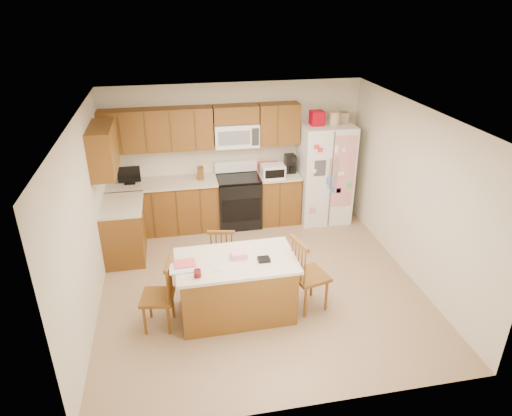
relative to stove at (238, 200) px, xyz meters
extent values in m
plane|color=#9B7256|center=(0.00, -1.94, -0.47)|extent=(4.50, 4.50, 0.00)
cube|color=beige|center=(0.00, 0.31, 0.78)|extent=(4.50, 0.10, 2.50)
cube|color=beige|center=(0.00, -4.19, 0.78)|extent=(4.50, 0.10, 2.50)
cube|color=beige|center=(-2.25, -1.94, 0.78)|extent=(0.10, 4.50, 2.50)
cube|color=beige|center=(2.25, -1.94, 0.78)|extent=(0.10, 4.50, 2.50)
cube|color=white|center=(0.00, -1.94, 2.03)|extent=(4.50, 4.50, 0.04)
cube|color=brown|center=(-1.31, 0.01, -0.03)|extent=(1.87, 0.60, 0.88)
cube|color=brown|center=(0.74, 0.01, -0.03)|extent=(0.72, 0.60, 0.88)
cube|color=brown|center=(-1.95, -0.76, -0.03)|extent=(0.60, 0.95, 0.88)
cube|color=beige|center=(-1.31, 0.00, 0.43)|extent=(1.87, 0.64, 0.04)
cube|color=beige|center=(0.74, 0.00, 0.43)|extent=(0.72, 0.64, 0.04)
cube|color=beige|center=(-1.94, -0.76, 0.43)|extent=(0.64, 0.95, 0.04)
cube|color=brown|center=(-1.32, 0.15, 1.33)|extent=(1.85, 0.33, 0.70)
cube|color=brown|center=(0.75, 0.15, 1.33)|extent=(0.70, 0.33, 0.70)
cube|color=brown|center=(0.00, 0.15, 1.53)|extent=(0.76, 0.33, 0.29)
cube|color=brown|center=(-2.08, -0.76, 1.33)|extent=(0.33, 0.95, 0.70)
cube|color=#492F11|center=(-1.90, -0.02, 1.33)|extent=(0.02, 0.01, 0.66)
cube|color=#492F11|center=(-1.90, -0.29, -0.03)|extent=(0.02, 0.01, 0.84)
cube|color=#492F11|center=(-1.50, -0.02, 1.33)|extent=(0.02, 0.01, 0.66)
cube|color=#492F11|center=(-1.50, -0.29, -0.03)|extent=(0.02, 0.01, 0.84)
cube|color=#492F11|center=(-1.10, -0.02, 1.33)|extent=(0.02, 0.01, 0.66)
cube|color=#492F11|center=(-1.10, -0.29, -0.03)|extent=(0.02, 0.01, 0.84)
cube|color=#492F11|center=(-0.70, -0.02, 1.33)|extent=(0.01, 0.01, 0.66)
cube|color=#492F11|center=(-0.70, -0.29, -0.03)|extent=(0.01, 0.01, 0.84)
cube|color=#492F11|center=(0.70, -0.02, 1.33)|extent=(0.01, 0.01, 0.66)
cube|color=#492F11|center=(0.70, -0.29, -0.03)|extent=(0.01, 0.01, 0.84)
cube|color=white|center=(0.00, 0.12, 1.18)|extent=(0.76, 0.38, 0.40)
cube|color=slate|center=(-0.06, -0.07, 1.18)|extent=(0.54, 0.01, 0.24)
cube|color=#262626|center=(0.30, -0.07, 1.18)|extent=(0.12, 0.01, 0.30)
cube|color=brown|center=(-0.65, 0.01, 0.56)|extent=(0.10, 0.14, 0.22)
cube|color=black|center=(-1.85, 0.03, 0.46)|extent=(0.18, 0.12, 0.02)
cube|color=black|center=(-1.85, 0.03, 0.62)|extent=(0.38, 0.03, 0.28)
cube|color=red|center=(0.58, 0.09, 0.54)|extent=(0.35, 0.22, 0.18)
cube|color=white|center=(0.60, -0.14, 0.56)|extent=(0.40, 0.28, 0.23)
cube|color=black|center=(0.60, -0.28, 0.56)|extent=(0.34, 0.01, 0.15)
cube|color=black|center=(0.96, 0.06, 0.61)|extent=(0.18, 0.22, 0.32)
cylinder|color=black|center=(0.96, -0.01, 0.54)|extent=(0.12, 0.12, 0.12)
cube|color=black|center=(0.00, -0.01, -0.03)|extent=(0.76, 0.64, 0.88)
cube|color=black|center=(0.00, -0.33, -0.05)|extent=(0.68, 0.01, 0.42)
cube|color=black|center=(0.00, -0.01, 0.43)|extent=(0.76, 0.64, 0.03)
cube|color=white|center=(0.00, 0.25, 0.56)|extent=(0.76, 0.10, 0.20)
cube|color=white|center=(1.57, -0.06, 0.43)|extent=(0.90, 0.75, 1.80)
cube|color=#4C4C4C|center=(1.57, -0.44, 0.43)|extent=(0.02, 0.01, 1.75)
cube|color=silver|center=(1.52, -0.47, 0.58)|extent=(0.02, 0.03, 0.55)
cube|color=silver|center=(1.62, -0.47, 0.58)|extent=(0.02, 0.03, 0.55)
cube|color=#3F3F44|center=(1.35, -0.44, 0.68)|extent=(0.20, 0.01, 0.28)
cube|color=#D84C59|center=(1.77, -0.44, 0.58)|extent=(0.42, 0.01, 1.30)
cube|color=#A70011|center=(1.37, -0.06, 1.45)|extent=(0.22, 0.22, 0.24)
cylinder|color=tan|center=(1.67, -0.11, 1.44)|extent=(0.18, 0.18, 0.22)
cube|color=#A0856A|center=(1.85, 0.02, 1.42)|extent=(0.18, 0.20, 0.18)
cube|color=brown|center=(-0.43, -2.55, -0.08)|extent=(1.45, 0.83, 0.79)
cube|color=beige|center=(-0.43, -2.55, 0.34)|extent=(1.53, 0.91, 0.04)
cylinder|color=#A70011|center=(-0.93, -2.84, 0.39)|extent=(0.08, 0.08, 0.06)
cylinder|color=white|center=(-0.93, -2.84, 0.40)|extent=(0.09, 0.09, 0.09)
cube|color=#FFB2BC|center=(-0.38, -2.50, 0.39)|extent=(0.20, 0.15, 0.07)
cube|color=black|center=(-0.09, -2.64, 0.38)|extent=(0.15, 0.12, 0.04)
cube|color=white|center=(-1.10, -2.63, 0.36)|extent=(0.30, 0.24, 0.01)
cube|color=#D84C4C|center=(-1.06, -2.55, 0.38)|extent=(0.26, 0.20, 0.01)
cylinder|color=white|center=(-0.70, -2.77, 0.36)|extent=(0.14, 0.05, 0.01)
cube|color=brown|center=(-1.43, -2.62, -0.03)|extent=(0.46, 0.47, 0.04)
cylinder|color=brown|center=(-1.55, -2.43, -0.26)|extent=(0.04, 0.04, 0.42)
cylinder|color=brown|center=(-1.61, -2.76, -0.26)|extent=(0.04, 0.04, 0.42)
cylinder|color=brown|center=(-1.26, -2.48, -0.26)|extent=(0.04, 0.04, 0.42)
cylinder|color=brown|center=(-1.32, -2.81, -0.26)|extent=(0.04, 0.04, 0.42)
cylinder|color=brown|center=(-1.24, -2.50, 0.22)|extent=(0.02, 0.02, 0.47)
cylinder|color=brown|center=(-1.25, -2.57, 0.22)|extent=(0.02, 0.02, 0.47)
cylinder|color=brown|center=(-1.27, -2.65, 0.22)|extent=(0.02, 0.02, 0.47)
cylinder|color=brown|center=(-1.28, -2.72, 0.22)|extent=(0.02, 0.02, 0.47)
cylinder|color=brown|center=(-1.29, -2.79, 0.22)|extent=(0.02, 0.02, 0.47)
cube|color=brown|center=(-1.27, -2.65, 0.46)|extent=(0.11, 0.39, 0.05)
cube|color=brown|center=(-0.51, -1.77, -0.05)|extent=(0.46, 0.44, 0.04)
cylinder|color=brown|center=(-0.33, -1.66, -0.27)|extent=(0.03, 0.03, 0.41)
cylinder|color=brown|center=(-0.64, -1.60, -0.27)|extent=(0.03, 0.03, 0.41)
cylinder|color=brown|center=(-0.38, -1.94, -0.27)|extent=(0.03, 0.03, 0.41)
cylinder|color=brown|center=(-0.69, -1.88, -0.27)|extent=(0.03, 0.03, 0.41)
cylinder|color=brown|center=(-0.40, -1.96, 0.20)|extent=(0.02, 0.02, 0.45)
cylinder|color=brown|center=(-0.47, -1.94, 0.20)|extent=(0.02, 0.02, 0.45)
cylinder|color=brown|center=(-0.54, -1.93, 0.20)|extent=(0.02, 0.02, 0.45)
cylinder|color=brown|center=(-0.61, -1.92, 0.20)|extent=(0.02, 0.02, 0.45)
cylinder|color=brown|center=(-0.68, -1.91, 0.20)|extent=(0.02, 0.02, 0.45)
cube|color=brown|center=(-0.54, -1.93, 0.42)|extent=(0.38, 0.10, 0.05)
cube|color=brown|center=(0.55, -2.58, 0.01)|extent=(0.53, 0.55, 0.05)
cylinder|color=brown|center=(0.75, -2.72, -0.24)|extent=(0.04, 0.04, 0.46)
cylinder|color=brown|center=(0.66, -2.36, -0.24)|extent=(0.04, 0.04, 0.46)
cylinder|color=brown|center=(0.44, -2.80, -0.24)|extent=(0.04, 0.04, 0.46)
cylinder|color=brown|center=(0.34, -2.45, -0.24)|extent=(0.04, 0.04, 0.46)
cylinder|color=brown|center=(0.41, -2.78, 0.29)|extent=(0.02, 0.02, 0.52)
cylinder|color=brown|center=(0.39, -2.71, 0.29)|extent=(0.02, 0.02, 0.52)
cylinder|color=brown|center=(0.37, -2.63, 0.29)|extent=(0.02, 0.02, 0.52)
cylinder|color=brown|center=(0.35, -2.55, 0.29)|extent=(0.02, 0.02, 0.52)
cylinder|color=brown|center=(0.33, -2.47, 0.29)|extent=(0.02, 0.02, 0.52)
cube|color=brown|center=(0.37, -2.63, 0.55)|extent=(0.15, 0.43, 0.05)
camera|label=1|loc=(-1.10, -7.40, 3.42)|focal=32.00mm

